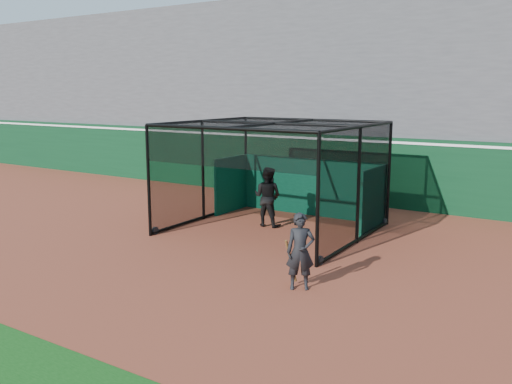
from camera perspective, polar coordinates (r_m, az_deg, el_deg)
The scene contains 6 objects.
ground at distance 13.80m, azimuth -6.57°, elevation -6.77°, with size 120.00×120.00×0.00m, color brown.
outfield_wall at distance 20.68m, azimuth 8.28°, elevation 2.62°, with size 50.00×0.50×2.50m.
grandstand at distance 23.99m, azimuth 12.24°, elevation 11.20°, with size 50.00×7.85×8.95m.
batting_cage at distance 16.02m, azimuth 1.92°, elevation 1.53°, with size 5.39×5.09×3.18m.
batter at distance 16.59m, azimuth 1.22°, elevation -0.50°, with size 0.89×0.69×1.83m, color black.
on_deck_player at distance 11.35m, azimuth 4.68°, elevation -6.27°, with size 0.71×0.64×1.63m.
Camera 1 is at (8.32, -10.23, 4.07)m, focal length 38.00 mm.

